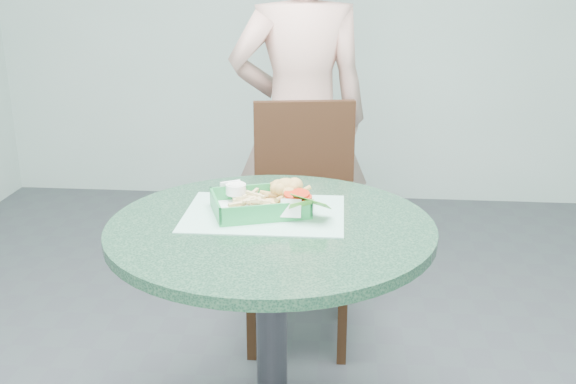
# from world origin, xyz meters

# --- Properties ---
(cafe_table) EXTENTS (0.88, 0.88, 0.75)m
(cafe_table) POSITION_xyz_m (0.00, 0.00, 0.58)
(cafe_table) COLOR #343439
(cafe_table) RESTS_ON floor
(dining_chair) EXTENTS (0.40, 0.40, 0.93)m
(dining_chair) POSITION_xyz_m (0.03, 0.80, 0.53)
(dining_chair) COLOR brown
(dining_chair) RESTS_ON floor
(diner_person) EXTENTS (0.72, 0.56, 1.74)m
(diner_person) POSITION_xyz_m (0.00, 1.08, 0.87)
(diner_person) COLOR tan
(diner_person) RESTS_ON floor
(placemat) EXTENTS (0.44, 0.33, 0.00)m
(placemat) POSITION_xyz_m (-0.03, 0.07, 0.75)
(placemat) COLOR #8CC8B4
(placemat) RESTS_ON cafe_table
(food_basket) EXTENTS (0.25, 0.19, 0.05)m
(food_basket) POSITION_xyz_m (-0.04, 0.08, 0.77)
(food_basket) COLOR #208943
(food_basket) RESTS_ON placemat
(crab_sandwich) EXTENTS (0.13, 0.13, 0.08)m
(crab_sandwich) POSITION_xyz_m (0.04, 0.09, 0.80)
(crab_sandwich) COLOR tan
(crab_sandwich) RESTS_ON food_basket
(fries_pile) EXTENTS (0.12, 0.13, 0.04)m
(fries_pile) POSITION_xyz_m (-0.06, 0.09, 0.79)
(fries_pile) COLOR tan
(fries_pile) RESTS_ON food_basket
(sauce_ramekin) EXTENTS (0.06, 0.06, 0.03)m
(sauce_ramekin) POSITION_xyz_m (-0.09, 0.15, 0.80)
(sauce_ramekin) COLOR white
(sauce_ramekin) RESTS_ON food_basket
(garnish_cup) EXTENTS (0.13, 0.12, 0.05)m
(garnish_cup) POSITION_xyz_m (0.07, 0.02, 0.79)
(garnish_cup) COLOR white
(garnish_cup) RESTS_ON food_basket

